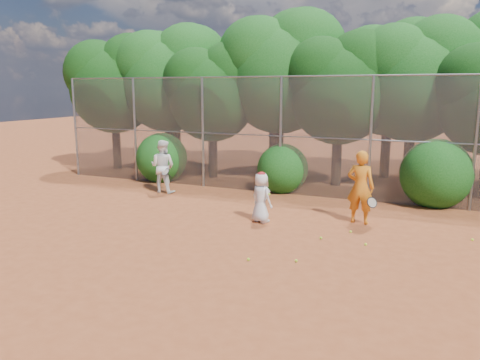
% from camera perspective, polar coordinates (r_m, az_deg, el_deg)
% --- Properties ---
extents(ground, '(80.00, 80.00, 0.00)m').
position_cam_1_polar(ground, '(10.71, -0.39, -8.59)').
color(ground, '#964521').
rests_on(ground, ground).
extents(fence_back, '(20.05, 0.09, 4.03)m').
position_cam_1_polar(fence_back, '(15.87, 7.99, 5.38)').
color(fence_back, gray).
rests_on(fence_back, ground).
extents(tree_0, '(4.38, 3.81, 6.00)m').
position_cam_1_polar(tree_0, '(21.92, -15.00, 11.59)').
color(tree_0, black).
rests_on(tree_0, ground).
extents(tree_1, '(4.64, 4.03, 6.35)m').
position_cam_1_polar(tree_1, '(20.90, -8.63, 12.52)').
color(tree_1, black).
rests_on(tree_1, ground).
extents(tree_2, '(3.99, 3.47, 5.47)m').
position_cam_1_polar(tree_2, '(19.06, -3.23, 11.03)').
color(tree_2, black).
rests_on(tree_2, ground).
extents(tree_3, '(4.89, 4.26, 6.70)m').
position_cam_1_polar(tree_3, '(19.05, 5.12, 13.44)').
color(tree_3, black).
rests_on(tree_3, ground).
extents(tree_4, '(4.19, 3.64, 5.73)m').
position_cam_1_polar(tree_4, '(17.81, 12.23, 11.35)').
color(tree_4, black).
rests_on(tree_4, ground).
extents(tree_5, '(4.51, 3.92, 6.17)m').
position_cam_1_polar(tree_5, '(18.30, 20.65, 11.80)').
color(tree_5, black).
rests_on(tree_5, ground).
extents(tree_9, '(4.83, 4.20, 6.62)m').
position_cam_1_polar(tree_9, '(23.39, -7.72, 12.81)').
color(tree_9, black).
rests_on(tree_9, ground).
extents(tree_10, '(5.15, 4.48, 7.06)m').
position_cam_1_polar(tree_10, '(21.47, 4.43, 13.81)').
color(tree_10, black).
rests_on(tree_10, ground).
extents(tree_11, '(4.64, 4.03, 6.35)m').
position_cam_1_polar(tree_11, '(19.97, 18.00, 12.18)').
color(tree_11, black).
rests_on(tree_11, ground).
extents(bush_0, '(2.00, 2.00, 2.00)m').
position_cam_1_polar(bush_0, '(18.68, -9.52, 2.94)').
color(bush_0, '#124B13').
rests_on(bush_0, ground).
extents(bush_1, '(1.80, 1.80, 1.80)m').
position_cam_1_polar(bush_1, '(16.55, 5.22, 1.65)').
color(bush_1, '#124B13').
rests_on(bush_1, ground).
extents(bush_2, '(2.20, 2.20, 2.20)m').
position_cam_1_polar(bush_2, '(15.73, 22.81, 1.06)').
color(bush_2, '#124B13').
rests_on(bush_2, ground).
extents(player_yellow, '(0.89, 0.62, 1.99)m').
position_cam_1_polar(player_yellow, '(12.99, 14.48, -0.85)').
color(player_yellow, orange).
rests_on(player_yellow, ground).
extents(player_teen, '(0.79, 0.68, 1.40)m').
position_cam_1_polar(player_teen, '(12.75, 2.60, -2.10)').
color(player_teen, silver).
rests_on(player_teen, ground).
extents(player_white, '(0.94, 0.82, 1.85)m').
position_cam_1_polar(player_white, '(16.56, -9.41, 1.64)').
color(player_white, white).
rests_on(player_white, ground).
extents(ball_0, '(0.07, 0.07, 0.07)m').
position_cam_1_polar(ball_0, '(11.62, 9.83, -6.97)').
color(ball_0, '#C2E72A').
rests_on(ball_0, ground).
extents(ball_1, '(0.07, 0.07, 0.07)m').
position_cam_1_polar(ball_1, '(12.26, 13.34, -6.15)').
color(ball_1, '#C2E72A').
rests_on(ball_1, ground).
extents(ball_2, '(0.07, 0.07, 0.07)m').
position_cam_1_polar(ball_2, '(10.09, 1.03, -9.65)').
color(ball_2, '#C2E72A').
rests_on(ball_2, ground).
extents(ball_3, '(0.07, 0.07, 0.07)m').
position_cam_1_polar(ball_3, '(11.39, 15.07, -7.58)').
color(ball_3, '#C2E72A').
rests_on(ball_3, ground).
extents(ball_4, '(0.07, 0.07, 0.07)m').
position_cam_1_polar(ball_4, '(10.08, 6.87, -9.75)').
color(ball_4, '#C2E72A').
rests_on(ball_4, ground).
extents(ball_5, '(0.07, 0.07, 0.07)m').
position_cam_1_polar(ball_5, '(12.63, 26.47, -6.53)').
color(ball_5, '#C2E72A').
rests_on(ball_5, ground).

